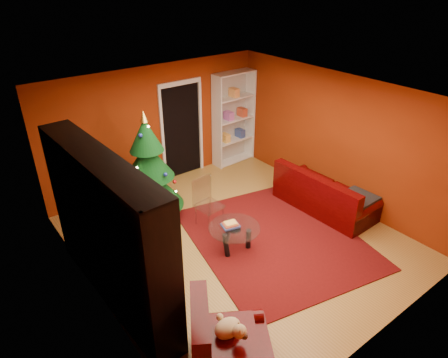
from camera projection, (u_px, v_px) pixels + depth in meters
floor at (237, 240)px, 7.18m from camera, size 5.00×5.50×0.05m
ceiling at (240, 96)px, 5.91m from camera, size 5.00×5.50×0.05m
wall_back at (156, 127)px, 8.48m from camera, size 5.00×0.05×2.60m
wall_left at (89, 230)px, 5.20m from camera, size 0.05×5.50×2.60m
wall_right at (337, 139)px, 7.89m from camera, size 0.05×5.50×2.60m
doorway at (182, 132)px, 8.89m from camera, size 1.06×0.60×2.16m
rug at (276, 238)px, 7.16m from camera, size 3.34×3.69×0.02m
media_unit at (108, 232)px, 5.42m from camera, size 0.58×3.00×2.29m
christmas_tree at (149, 168)px, 7.31m from camera, size 1.48×1.48×2.16m
gift_box_teal at (114, 229)px, 7.17m from camera, size 0.33×0.33×0.31m
gift_box_green at (160, 191)px, 8.40m from camera, size 0.28×0.28×0.25m
gift_box_red at (127, 202)px, 8.05m from camera, size 0.30×0.30×0.24m
white_bookshelf at (234, 119)px, 9.48m from camera, size 1.06×0.42×2.27m
armchair at (232, 343)px, 4.72m from camera, size 1.40×1.40×0.80m
dog at (228, 328)px, 4.67m from camera, size 0.47×0.50×0.26m
sofa at (326, 190)px, 7.86m from camera, size 0.96×2.02×0.86m
coffee_table at (234, 238)px, 6.81m from camera, size 1.06×1.06×0.55m
acrylic_chair at (209, 206)px, 7.33m from camera, size 0.49×0.52×0.86m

